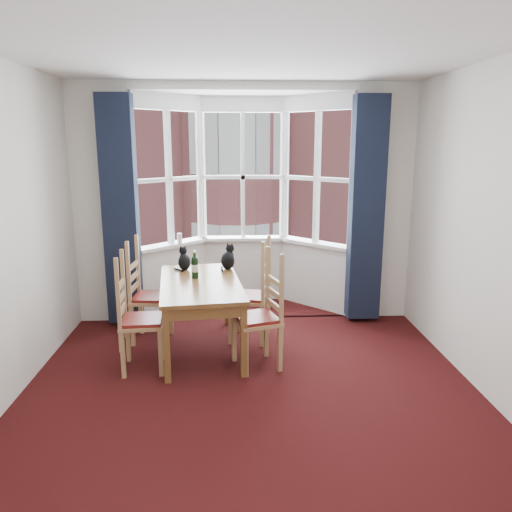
{
  "coord_description": "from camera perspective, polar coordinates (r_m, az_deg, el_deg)",
  "views": [
    {
      "loc": [
        -0.15,
        -3.65,
        2.13
      ],
      "look_at": [
        0.08,
        1.05,
        1.05
      ],
      "focal_mm": 35.0,
      "sensor_mm": 36.0,
      "label": 1
    }
  ],
  "objects": [
    {
      "name": "floor",
      "position": [
        4.23,
        -0.42,
        -17.31
      ],
      "size": [
        4.5,
        4.5,
        0.0
      ],
      "primitive_type": "plane",
      "color": "black",
      "rests_on": "ground"
    },
    {
      "name": "ceiling",
      "position": [
        3.72,
        -0.5,
        23.31
      ],
      "size": [
        4.5,
        4.5,
        0.0
      ],
      "primitive_type": "plane",
      "rotation": [
        3.14,
        0.0,
        0.0
      ],
      "color": "white",
      "rests_on": "floor"
    },
    {
      "name": "wall_right",
      "position": [
        4.3,
        27.26,
        1.7
      ],
      "size": [
        0.0,
        4.5,
        4.5
      ],
      "primitive_type": "plane",
      "rotation": [
        1.57,
        0.0,
        -1.57
      ],
      "color": "silver",
      "rests_on": "floor"
    },
    {
      "name": "wall_near",
      "position": [
        1.59,
        2.92,
        -14.46
      ],
      "size": [
        4.0,
        0.0,
        4.0
      ],
      "primitive_type": "plane",
      "rotation": [
        -1.57,
        0.0,
        0.0
      ],
      "color": "silver",
      "rests_on": "floor"
    },
    {
      "name": "wall_back_pier_left",
      "position": [
        6.13,
        -17.01,
        5.52
      ],
      "size": [
        0.7,
        0.12,
        2.8
      ],
      "primitive_type": "cube",
      "color": "silver",
      "rests_on": "floor"
    },
    {
      "name": "wall_back_pier_right",
      "position": [
        6.21,
        14.14,
        5.78
      ],
      "size": [
        0.7,
        0.12,
        2.8
      ],
      "primitive_type": "cube",
      "color": "silver",
      "rests_on": "floor"
    },
    {
      "name": "bay_window",
      "position": [
        6.45,
        -1.45,
        6.42
      ],
      "size": [
        2.76,
        0.94,
        2.8
      ],
      "color": "white",
      "rests_on": "floor"
    },
    {
      "name": "curtain_left",
      "position": [
        5.91,
        -15.23,
        4.89
      ],
      "size": [
        0.38,
        0.22,
        2.6
      ],
      "primitive_type": "cube",
      "color": "#151C30",
      "rests_on": "floor"
    },
    {
      "name": "curtain_right",
      "position": [
        5.98,
        12.49,
        5.12
      ],
      "size": [
        0.38,
        0.22,
        2.6
      ],
      "primitive_type": "cube",
      "color": "#151C30",
      "rests_on": "floor"
    },
    {
      "name": "dining_table",
      "position": [
        5.15,
        -6.37,
        -3.82
      ],
      "size": [
        0.97,
        1.57,
        0.74
      ],
      "color": "brown",
      "rests_on": "floor"
    },
    {
      "name": "chair_left_near",
      "position": [
        4.87,
        -13.93,
        -7.37
      ],
      "size": [
        0.43,
        0.45,
        0.92
      ],
      "color": "#A98252",
      "rests_on": "floor"
    },
    {
      "name": "chair_left_far",
      "position": [
        5.56,
        -12.79,
        -4.76
      ],
      "size": [
        0.43,
        0.45,
        0.92
      ],
      "color": "#A98252",
      "rests_on": "floor"
    },
    {
      "name": "chair_right_near",
      "position": [
        4.82,
        1.09,
        -7.19
      ],
      "size": [
        0.51,
        0.52,
        0.92
      ],
      "color": "#A98252",
      "rests_on": "floor"
    },
    {
      "name": "chair_right_far",
      "position": [
        5.43,
        0.22,
        -4.87
      ],
      "size": [
        0.49,
        0.51,
        0.92
      ],
      "color": "#A98252",
      "rests_on": "floor"
    },
    {
      "name": "cat_left",
      "position": [
        5.59,
        -8.19,
        -0.54
      ],
      "size": [
        0.18,
        0.22,
        0.27
      ],
      "color": "black",
      "rests_on": "dining_table"
    },
    {
      "name": "cat_right",
      "position": [
        5.58,
        -3.21,
        -0.35
      ],
      "size": [
        0.21,
        0.24,
        0.29
      ],
      "color": "black",
      "rests_on": "dining_table"
    },
    {
      "name": "wine_bottle",
      "position": [
        5.23,
        -7.01,
        -1.18
      ],
      "size": [
        0.07,
        0.07,
        0.29
      ],
      "color": "black",
      "rests_on": "dining_table"
    },
    {
      "name": "candle_tall",
      "position": [
        6.4,
        -8.73,
        2.01
      ],
      "size": [
        0.06,
        0.06,
        0.13
      ],
      "primitive_type": "cylinder",
      "color": "white",
      "rests_on": "bay_window"
    },
    {
      "name": "street",
      "position": [
        36.81,
        -2.46,
        0.14
      ],
      "size": [
        80.0,
        80.0,
        0.0
      ],
      "primitive_type": "plane",
      "color": "#333335",
      "rests_on": "ground"
    },
    {
      "name": "tenement_building",
      "position": [
        17.67,
        -2.32,
        11.18
      ],
      "size": [
        18.4,
        7.8,
        15.2
      ],
      "color": "#8F4A49",
      "rests_on": "street"
    }
  ]
}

